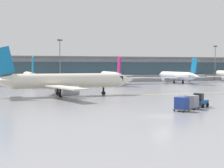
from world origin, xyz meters
TOP-DOWN VIEW (x-y plane):
  - ground_plane at (0.00, 0.00)m, footprint 400.00×400.00m
  - taxiway_centreline_stripe at (-6.27, 27.98)m, footprint 110.00×0.41m
  - terminal_concourse at (0.00, 90.21)m, footprint 193.95×11.00m
  - gate_airplane_2 at (-11.45, 68.77)m, footprint 25.36×27.23m
  - gate_airplane_3 at (14.19, 66.22)m, footprint 25.31×27.28m
  - gate_airplane_4 at (38.29, 65.90)m, footprint 24.25×26.08m
  - taxiing_regional_jet at (-6.65, 29.98)m, footprint 29.87×27.88m
  - baggage_tug at (9.46, 6.46)m, footprint 2.94×2.61m
  - cargo_dolly_lead at (7.10, 4.93)m, footprint 2.63×2.48m
  - cargo_dolly_trailing at (4.56, 3.28)m, footprint 2.63×2.48m
  - apron_light_mast_1 at (0.34, 83.67)m, footprint 1.80×0.36m
  - apron_light_mast_2 at (66.02, 83.37)m, footprint 1.80×0.36m

SIDE VIEW (x-z plane):
  - ground_plane at x=0.00m, z-range 0.00..0.00m
  - taxiway_centreline_stripe at x=-6.27m, z-range 0.00..0.01m
  - baggage_tug at x=9.46m, z-range -0.16..1.94m
  - cargo_dolly_lead at x=7.10m, z-range 0.08..2.02m
  - cargo_dolly_trailing at x=4.56m, z-range 0.08..2.02m
  - gate_airplane_4 at x=38.29m, z-range -1.73..6.91m
  - gate_airplane_2 at x=-11.45m, z-range -1.81..7.22m
  - gate_airplane_3 at x=14.19m, z-range -1.81..7.22m
  - taxiing_regional_jet at x=-6.65m, z-range -1.99..7.94m
  - terminal_concourse at x=0.00m, z-range 0.12..9.72m
  - apron_light_mast_2 at x=66.02m, z-range 0.69..15.17m
  - apron_light_mast_1 at x=0.34m, z-range 0.70..16.28m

